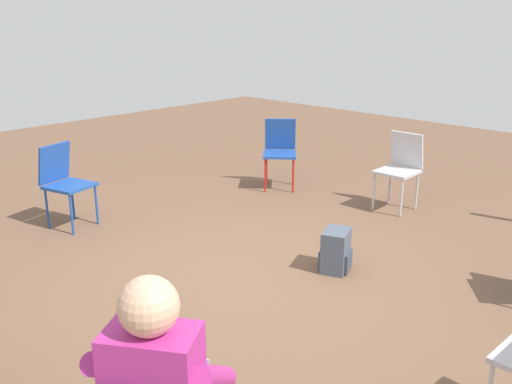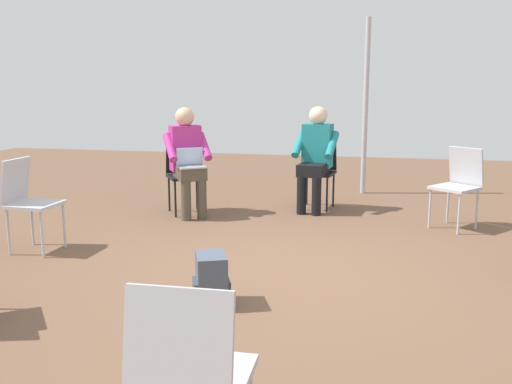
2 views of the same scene
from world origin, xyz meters
The scene contains 10 objects.
ground_plane centered at (0.00, 0.00, 0.00)m, with size 15.24×15.24×0.00m, color brown.
chair_southeast centered at (1.48, -2.03, 0.50)m, with size 0.56×0.58×0.85m.
chair_south centered at (-0.04, -2.61, 0.50)m, with size 0.45×0.49×0.85m.
chair_east centered at (2.33, -0.21, 0.50)m, with size 0.45×0.41×0.85m.
chair_north centered at (-0.12, 2.49, 0.50)m, with size 0.41×0.44×0.85m.
chair_southwest centered at (-1.59, -1.92, 0.50)m, with size 0.58×0.58×0.85m.
person_with_laptop centered at (1.39, -1.89, 0.69)m, with size 0.63×0.64×1.24m.
person_in_teal centered at (-0.02, -2.44, 0.69)m, with size 0.54×0.55×1.24m.
backpack_near_laptop_user centered at (0.34, 0.69, 0.16)m, with size 0.31×0.33×0.36m.
tent_pole_near centered at (-0.56, -3.66, 1.18)m, with size 0.07×0.07×2.37m, color #B2B2B7.
Camera 2 is at (-0.75, 4.28, 1.52)m, focal length 40.00 mm.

